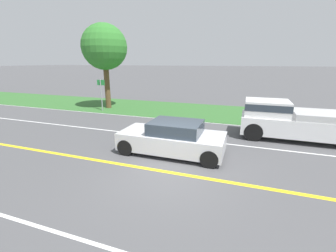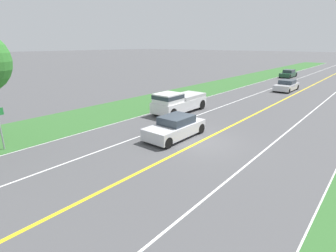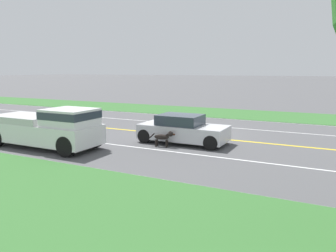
# 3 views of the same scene
# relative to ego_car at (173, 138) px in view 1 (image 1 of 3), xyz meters

# --- Properties ---
(ground_plane) EXTENTS (400.00, 400.00, 0.00)m
(ground_plane) POSITION_rel_ego_car_xyz_m (-1.66, -0.41, -0.65)
(ground_plane) COLOR #4C4C4F
(centre_divider_line) EXTENTS (0.18, 160.00, 0.01)m
(centre_divider_line) POSITION_rel_ego_car_xyz_m (-1.66, -0.41, -0.64)
(centre_divider_line) COLOR yellow
(centre_divider_line) RESTS_ON ground
(lane_edge_line_right) EXTENTS (0.14, 160.00, 0.01)m
(lane_edge_line_right) POSITION_rel_ego_car_xyz_m (5.34, -0.41, -0.64)
(lane_edge_line_right) COLOR white
(lane_edge_line_right) RESTS_ON ground
(lane_dash_same_dir) EXTENTS (0.10, 160.00, 0.01)m
(lane_dash_same_dir) POSITION_rel_ego_car_xyz_m (1.84, -0.41, -0.64)
(lane_dash_same_dir) COLOR white
(lane_dash_same_dir) RESTS_ON ground
(lane_dash_oncoming) EXTENTS (0.10, 160.00, 0.01)m
(lane_dash_oncoming) POSITION_rel_ego_car_xyz_m (-5.16, -0.41, -0.64)
(lane_dash_oncoming) COLOR white
(lane_dash_oncoming) RESTS_ON ground
(grass_verge_right) EXTENTS (6.00, 160.00, 0.03)m
(grass_verge_right) POSITION_rel_ego_car_xyz_m (8.34, -0.41, -0.63)
(grass_verge_right) COLOR #33662D
(grass_verge_right) RESTS_ON ground
(ego_car) EXTENTS (1.88, 4.24, 1.37)m
(ego_car) POSITION_rel_ego_car_xyz_m (0.00, 0.00, 0.00)
(ego_car) COLOR silver
(ego_car) RESTS_ON ground
(dog) EXTENTS (0.37, 1.24, 0.77)m
(dog) POSITION_rel_ego_car_xyz_m (1.18, -0.42, -0.18)
(dog) COLOR black
(dog) RESTS_ON ground
(pickup_truck) EXTENTS (2.04, 5.37, 1.85)m
(pickup_truck) POSITION_rel_ego_car_xyz_m (3.64, -5.00, 0.30)
(pickup_truck) COLOR silver
(pickup_truck) RESTS_ON ground
(roadside_tree_right_near) EXTENTS (3.45, 3.45, 6.47)m
(roadside_tree_right_near) POSITION_rel_ego_car_xyz_m (7.23, 7.90, 4.06)
(roadside_tree_right_near) COLOR brown
(roadside_tree_right_near) RESTS_ON ground
(street_sign) EXTENTS (0.11, 0.64, 2.41)m
(street_sign) POSITION_rel_ego_car_xyz_m (6.11, 7.71, 0.87)
(street_sign) COLOR gray
(street_sign) RESTS_ON ground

